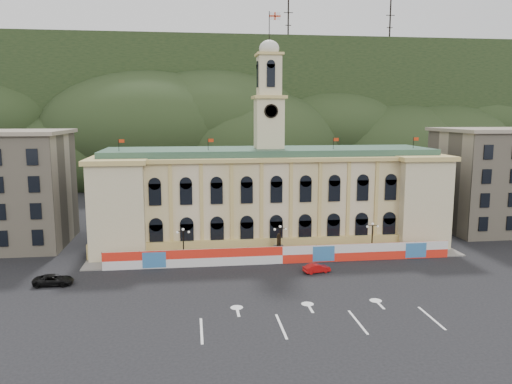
{
  "coord_description": "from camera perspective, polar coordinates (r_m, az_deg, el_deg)",
  "views": [
    {
      "loc": [
        -12.7,
        -52.76,
        21.16
      ],
      "look_at": [
        -3.42,
        18.0,
        9.96
      ],
      "focal_mm": 35.0,
      "sensor_mm": 36.0,
      "label": 1
    }
  ],
  "objects": [
    {
      "name": "lamp_right",
      "position": [
        76.86,
        13.14,
        -4.93
      ],
      "size": [
        1.96,
        0.44,
        5.15
      ],
      "color": "black",
      "rests_on": "ground"
    },
    {
      "name": "black_suv",
      "position": [
        67.99,
        -22.13,
        -9.3
      ],
      "size": [
        2.4,
        4.92,
        1.34
      ],
      "primitive_type": "imported",
      "rotation": [
        0.0,
        0.0,
        1.55
      ],
      "color": "black",
      "rests_on": "ground"
    },
    {
      "name": "side_building_right",
      "position": [
        101.23,
        25.99,
        1.3
      ],
      "size": [
        21.0,
        17.0,
        18.6
      ],
      "color": "tan",
      "rests_on": "ground"
    },
    {
      "name": "red_sedan",
      "position": [
        68.38,
        6.95,
        -8.64
      ],
      "size": [
        2.86,
        4.26,
        1.22
      ],
      "primitive_type": "imported",
      "rotation": [
        0.0,
        0.0,
        1.79
      ],
      "color": "#A90C0C",
      "rests_on": "ground"
    },
    {
      "name": "statue",
      "position": [
        74.61,
        2.62,
        -6.62
      ],
      "size": [
        1.4,
        1.4,
        3.72
      ],
      "color": "#595651",
      "rests_on": "ground"
    },
    {
      "name": "ground",
      "position": [
        58.25,
        5.79,
        -12.43
      ],
      "size": [
        260.0,
        260.0,
        0.0
      ],
      "primitive_type": "plane",
      "color": "black",
      "rests_on": "ground"
    },
    {
      "name": "city_hall",
      "position": [
        82.47,
        1.49,
        -0.37
      ],
      "size": [
        56.2,
        17.6,
        37.1
      ],
      "color": "beige",
      "rests_on": "ground"
    },
    {
      "name": "lamp_left",
      "position": [
        72.08,
        -8.3,
        -5.71
      ],
      "size": [
        1.96,
        0.44,
        5.15
      ],
      "color": "black",
      "rests_on": "ground"
    },
    {
      "name": "pavement",
      "position": [
        74.68,
        2.65,
        -7.49
      ],
      "size": [
        56.0,
        5.5,
        0.16
      ],
      "primitive_type": "cube",
      "color": "slate",
      "rests_on": "ground"
    },
    {
      "name": "lane_markings",
      "position": [
        53.76,
        7.04,
        -14.33
      ],
      "size": [
        26.0,
        10.0,
        0.02
      ],
      "primitive_type": null,
      "color": "white",
      "rests_on": "ground"
    },
    {
      "name": "side_building_left",
      "position": [
        89.79,
        -27.11,
        0.36
      ],
      "size": [
        21.0,
        17.0,
        18.6
      ],
      "color": "tan",
      "rests_on": "ground"
    },
    {
      "name": "hill_ridge",
      "position": [
        175.22,
        -3.34,
        8.36
      ],
      "size": [
        230.0,
        80.0,
        64.0
      ],
      "color": "black",
      "rests_on": "ground"
    },
    {
      "name": "lamp_center",
      "position": [
        73.18,
        2.77,
        -5.4
      ],
      "size": [
        1.96,
        0.44,
        5.15
      ],
      "color": "black",
      "rests_on": "ground"
    },
    {
      "name": "hoarding_fence",
      "position": [
        71.83,
        3.08,
        -7.19
      ],
      "size": [
        50.0,
        0.44,
        2.5
      ],
      "color": "red",
      "rests_on": "ground"
    }
  ]
}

